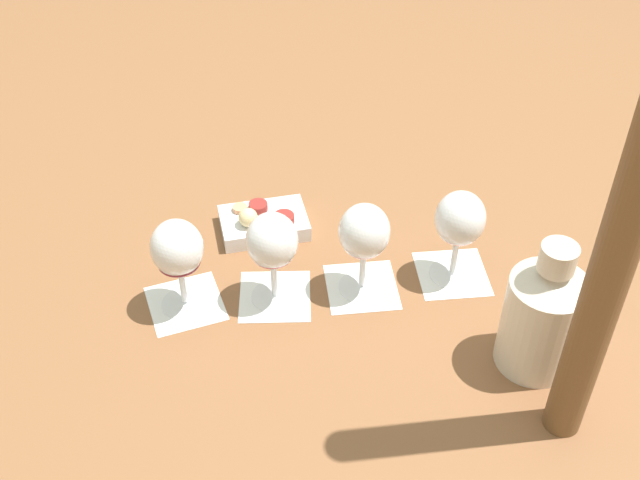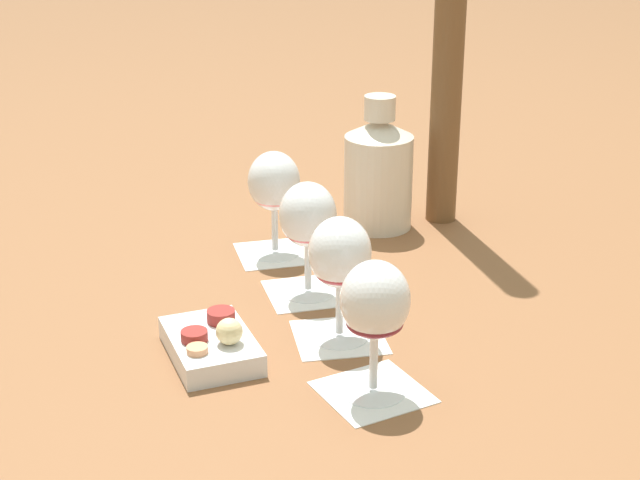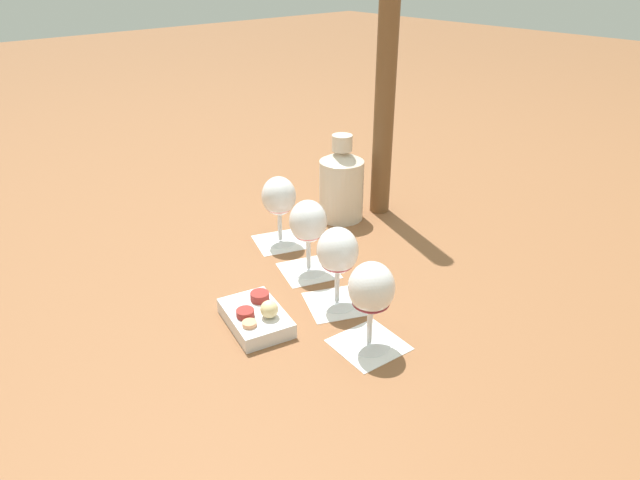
# 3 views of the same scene
# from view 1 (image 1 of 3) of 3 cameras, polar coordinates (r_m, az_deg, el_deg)

# --- Properties ---
(ground_plane) EXTENTS (8.00, 8.00, 0.00)m
(ground_plane) POSITION_cam_1_polar(r_m,az_deg,el_deg) (1.24, -0.14, -3.49)
(ground_plane) COLOR brown
(tasting_card_0) EXTENTS (0.14, 0.14, 0.00)m
(tasting_card_0) POSITION_cam_1_polar(r_m,az_deg,el_deg) (1.28, 9.37, -2.38)
(tasting_card_0) COLOR white
(tasting_card_0) RESTS_ON ground_plane
(tasting_card_1) EXTENTS (0.14, 0.14, 0.00)m
(tasting_card_1) POSITION_cam_1_polar(r_m,az_deg,el_deg) (1.25, 2.98, -3.34)
(tasting_card_1) COLOR white
(tasting_card_1) RESTS_ON ground_plane
(tasting_card_2) EXTENTS (0.14, 0.14, 0.00)m
(tasting_card_2) POSITION_cam_1_polar(r_m,az_deg,el_deg) (1.23, -3.22, -4.00)
(tasting_card_2) COLOR white
(tasting_card_2) RESTS_ON ground_plane
(tasting_card_3) EXTENTS (0.12, 0.12, 0.00)m
(tasting_card_3) POSITION_cam_1_polar(r_m,az_deg,el_deg) (1.24, -9.54, -4.46)
(tasting_card_3) COLOR white
(tasting_card_3) RESTS_ON ground_plane
(wine_glass_0) EXTENTS (0.08, 0.08, 0.16)m
(wine_glass_0) POSITION_cam_1_polar(r_m,az_deg,el_deg) (1.21, 9.89, 1.19)
(wine_glass_0) COLOR white
(wine_glass_0) RESTS_ON tasting_card_0
(wine_glass_1) EXTENTS (0.08, 0.08, 0.16)m
(wine_glass_1) POSITION_cam_1_polar(r_m,az_deg,el_deg) (1.17, 3.16, 0.28)
(wine_glass_1) COLOR white
(wine_glass_1) RESTS_ON tasting_card_1
(wine_glass_2) EXTENTS (0.08, 0.08, 0.16)m
(wine_glass_2) POSITION_cam_1_polar(r_m,az_deg,el_deg) (1.16, -3.41, -0.38)
(wine_glass_2) COLOR white
(wine_glass_2) RESTS_ON tasting_card_2
(wine_glass_3) EXTENTS (0.08, 0.08, 0.16)m
(wine_glass_3) POSITION_cam_1_polar(r_m,az_deg,el_deg) (1.16, -10.10, -0.87)
(wine_glass_3) COLOR white
(wine_glass_3) RESTS_ON tasting_card_3
(ceramic_vase) EXTENTS (0.11, 0.11, 0.21)m
(ceramic_vase) POSITION_cam_1_polar(r_m,az_deg,el_deg) (1.12, 15.59, -5.10)
(ceramic_vase) COLOR beige
(ceramic_vase) RESTS_ON ground_plane
(snack_dish) EXTENTS (0.16, 0.12, 0.06)m
(snack_dish) POSITION_cam_1_polar(r_m,az_deg,el_deg) (1.34, -4.06, 1.30)
(snack_dish) COLOR silver
(snack_dish) RESTS_ON ground_plane
(umbrella_pole) EXTENTS (0.05, 0.05, 0.71)m
(umbrella_pole) POSITION_cam_1_polar(r_m,az_deg,el_deg) (0.88, 21.17, 1.85)
(umbrella_pole) COLOR brown
(umbrella_pole) RESTS_ON ground_plane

